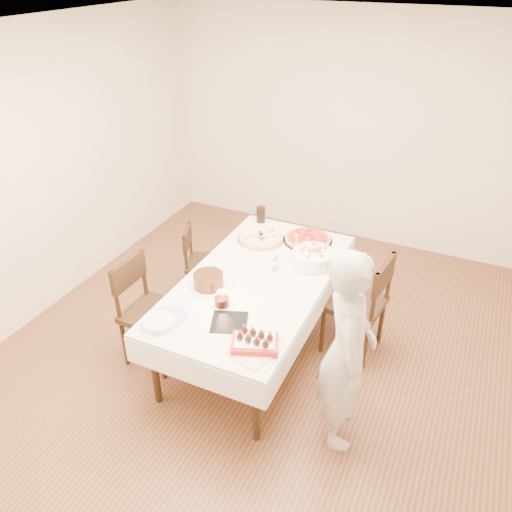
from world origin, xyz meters
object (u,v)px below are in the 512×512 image
at_px(cola_glass, 261,215).
at_px(chair_right_savory, 355,303).
at_px(person, 347,351).
at_px(taper_candle, 296,246).
at_px(strawberry_box, 255,343).
at_px(chair_left_dessert, 153,313).
at_px(layer_cake, 208,281).
at_px(dining_table, 256,314).
at_px(chair_left_savory, 206,263).
at_px(pasta_bowl, 313,257).
at_px(pizza_white, 261,238).
at_px(pizza_pepperoni, 308,239).
at_px(birthday_cake, 222,298).

bearing_deg(cola_glass, chair_right_savory, -27.44).
distance_m(person, taper_candle, 1.33).
bearing_deg(strawberry_box, chair_right_savory, 68.80).
distance_m(chair_left_dessert, layer_cake, 0.58).
bearing_deg(strawberry_box, person, 16.57).
relative_size(dining_table, chair_left_dessert, 2.18).
bearing_deg(chair_left_dessert, chair_left_savory, -84.74).
bearing_deg(pasta_bowl, pizza_white, 161.82).
bearing_deg(strawberry_box, pizza_white, 112.94).
height_order(chair_left_savory, strawberry_box, strawberry_box).
height_order(pizza_white, strawberry_box, strawberry_box).
xyz_separation_m(dining_table, cola_glass, (-0.40, 0.98, 0.46)).
relative_size(chair_right_savory, pizza_pepperoni, 2.12).
bearing_deg(dining_table, cola_glass, 112.30).
relative_size(dining_table, pizza_pepperoni, 4.50).
relative_size(pizza_white, cola_glass, 2.79).
distance_m(chair_left_dessert, pizza_pepperoni, 1.62).
height_order(person, pizza_white, person).
bearing_deg(birthday_cake, person, -7.84).
relative_size(chair_right_savory, birthday_cake, 7.82).
bearing_deg(taper_candle, pasta_bowl, -9.49).
relative_size(chair_left_dessert, pasta_bowl, 2.66).
bearing_deg(pizza_pepperoni, pasta_bowl, -63.70).
bearing_deg(person, pizza_pepperoni, 11.25).
bearing_deg(pizza_white, pizza_pepperoni, 22.55).
distance_m(chair_left_savory, person, 2.14).
bearing_deg(strawberry_box, chair_left_dessert, 165.68).
distance_m(chair_left_dessert, taper_candle, 1.39).
relative_size(dining_table, taper_candle, 8.29).
bearing_deg(pizza_white, chair_left_savory, -168.02).
relative_size(pizza_white, birthday_cake, 3.62).
height_order(chair_left_dessert, strawberry_box, chair_left_dessert).
bearing_deg(birthday_cake, chair_left_dessert, -175.78).
distance_m(dining_table, chair_right_savory, 0.88).
distance_m(pizza_pepperoni, birthday_cake, 1.29).
height_order(chair_left_dessert, layer_cake, chair_left_dessert).
distance_m(chair_right_savory, person, 1.02).
height_order(chair_right_savory, pasta_bowl, chair_right_savory).
bearing_deg(birthday_cake, cola_glass, 102.47).
relative_size(dining_table, person, 1.34).
distance_m(chair_left_savory, layer_cake, 1.02).
bearing_deg(taper_candle, strawberry_box, -82.13).
bearing_deg(pasta_bowl, chair_right_savory, -10.08).
xyz_separation_m(chair_left_savory, person, (1.78, -1.11, 0.40)).
xyz_separation_m(person, taper_candle, (-0.79, 1.06, 0.08)).
bearing_deg(chair_right_savory, chair_left_dessert, -143.70).
distance_m(pizza_pepperoni, cola_glass, 0.61).
bearing_deg(dining_table, chair_right_savory, 24.13).
xyz_separation_m(person, pizza_white, (-1.21, 1.23, -0.03)).
relative_size(person, layer_cake, 4.98).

